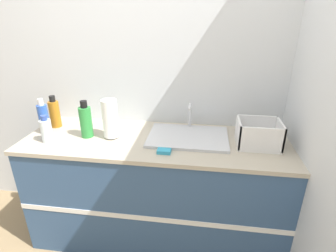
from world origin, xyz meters
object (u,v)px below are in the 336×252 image
at_px(bottle_amber, 55,113).
at_px(bottle_clear, 46,130).
at_px(dish_rack, 258,136).
at_px(bottle_green, 86,121).
at_px(sink, 188,136).
at_px(bottle_blue, 44,118).
at_px(paper_towel_roll, 110,119).

bearing_deg(bottle_amber, bottle_clear, -72.79).
bearing_deg(dish_rack, bottle_amber, 175.69).
bearing_deg(dish_rack, bottle_green, -178.76).
distance_m(dish_rack, bottle_clear, 1.48).
xyz_separation_m(sink, bottle_clear, (-0.99, -0.19, 0.07)).
xyz_separation_m(bottle_clear, bottle_amber, (-0.08, 0.26, 0.03)).
height_order(dish_rack, bottle_blue, bottle_blue).
relative_size(sink, bottle_clear, 2.92).
xyz_separation_m(sink, bottle_blue, (-1.08, -0.06, 0.10)).
distance_m(bottle_blue, bottle_clear, 0.17).
height_order(sink, bottle_green, bottle_green).
height_order(paper_towel_roll, dish_rack, paper_towel_roll).
relative_size(dish_rack, bottle_clear, 1.45).
distance_m(bottle_clear, bottle_amber, 0.28).
distance_m(sink, bottle_blue, 1.09).
bearing_deg(bottle_amber, bottle_blue, -96.05).
bearing_deg(bottle_blue, dish_rack, 0.43).
bearing_deg(sink, dish_rack, -5.73).
bearing_deg(sink, bottle_clear, -168.89).
bearing_deg(sink, paper_towel_roll, -173.14).
xyz_separation_m(dish_rack, bottle_blue, (-1.56, -0.01, 0.05)).
bearing_deg(bottle_blue, paper_towel_roll, -0.77).
bearing_deg(bottle_blue, bottle_clear, -54.63).
height_order(paper_towel_roll, bottle_green, paper_towel_roll).
bearing_deg(bottle_green, sink, 5.76).
height_order(sink, paper_towel_roll, paper_towel_roll).
height_order(dish_rack, bottle_green, bottle_green).
xyz_separation_m(sink, bottle_green, (-0.74, -0.07, 0.11)).
height_order(paper_towel_roll, bottle_amber, paper_towel_roll).
bearing_deg(paper_towel_roll, sink, 6.86).
distance_m(sink, dish_rack, 0.49).
bearing_deg(paper_towel_roll, dish_rack, 1.03).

